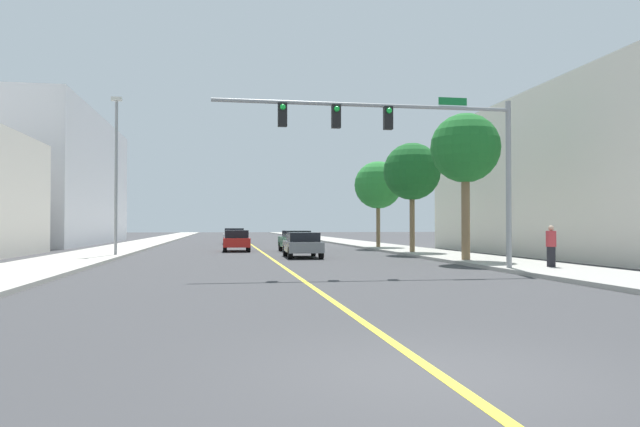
{
  "coord_description": "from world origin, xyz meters",
  "views": [
    {
      "loc": [
        -2.49,
        -6.52,
        1.75
      ],
      "look_at": [
        1.89,
        19.76,
        2.28
      ],
      "focal_mm": 32.66,
      "sensor_mm": 36.0,
      "label": 1
    }
  ],
  "objects_px": {
    "street_lamp": "(116,168)",
    "car_green": "(296,240)",
    "palm_near": "(465,149)",
    "palm_far": "(378,185)",
    "car_silver": "(234,236)",
    "car_red": "(237,240)",
    "traffic_signal_mast": "(411,138)",
    "pedestrian": "(551,246)",
    "palm_mid": "(412,172)",
    "car_gray": "(303,244)"
  },
  "relations": [
    {
      "from": "car_green",
      "to": "car_silver",
      "type": "relative_size",
      "value": 1.0
    },
    {
      "from": "car_red",
      "to": "pedestrian",
      "type": "xyz_separation_m",
      "value": [
        11.52,
        -18.72,
        0.2
      ]
    },
    {
      "from": "traffic_signal_mast",
      "to": "pedestrian",
      "type": "bearing_deg",
      "value": 1.08
    },
    {
      "from": "car_red",
      "to": "car_gray",
      "type": "bearing_deg",
      "value": -67.16
    },
    {
      "from": "palm_near",
      "to": "car_gray",
      "type": "distance_m",
      "value": 9.94
    },
    {
      "from": "car_silver",
      "to": "palm_near",
      "type": "bearing_deg",
      "value": -71.39
    },
    {
      "from": "car_green",
      "to": "car_gray",
      "type": "distance_m",
      "value": 6.98
    },
    {
      "from": "car_gray",
      "to": "pedestrian",
      "type": "height_order",
      "value": "pedestrian"
    },
    {
      "from": "palm_near",
      "to": "car_silver",
      "type": "bearing_deg",
      "value": 109.05
    },
    {
      "from": "car_red",
      "to": "car_silver",
      "type": "bearing_deg",
      "value": 90.53
    },
    {
      "from": "car_red",
      "to": "car_silver",
      "type": "xyz_separation_m",
      "value": [
        0.1,
        15.44,
        0.02
      ]
    },
    {
      "from": "street_lamp",
      "to": "car_silver",
      "type": "distance_m",
      "value": 23.22
    },
    {
      "from": "car_green",
      "to": "car_gray",
      "type": "xyz_separation_m",
      "value": [
        -0.49,
        -6.96,
        -0.02
      ]
    },
    {
      "from": "street_lamp",
      "to": "car_green",
      "type": "xyz_separation_m",
      "value": [
        10.45,
        5.1,
        -4.12
      ]
    },
    {
      "from": "street_lamp",
      "to": "car_green",
      "type": "bearing_deg",
      "value": 26.0
    },
    {
      "from": "street_lamp",
      "to": "car_gray",
      "type": "xyz_separation_m",
      "value": [
        9.96,
        -1.86,
        -4.14
      ]
    },
    {
      "from": "traffic_signal_mast",
      "to": "car_gray",
      "type": "xyz_separation_m",
      "value": [
        -2.59,
        10.58,
        -4.25
      ]
    },
    {
      "from": "street_lamp",
      "to": "palm_far",
      "type": "distance_m",
      "value": 19.12
    },
    {
      "from": "palm_far",
      "to": "car_green",
      "type": "xyz_separation_m",
      "value": [
        -6.57,
        -3.59,
        -3.95
      ]
    },
    {
      "from": "traffic_signal_mast",
      "to": "palm_far",
      "type": "relative_size",
      "value": 1.77
    },
    {
      "from": "palm_near",
      "to": "palm_far",
      "type": "height_order",
      "value": "palm_near"
    },
    {
      "from": "palm_mid",
      "to": "car_red",
      "type": "xyz_separation_m",
      "value": [
        -10.31,
        5.75,
        -4.21
      ]
    },
    {
      "from": "palm_near",
      "to": "palm_far",
      "type": "bearing_deg",
      "value": 89.32
    },
    {
      "from": "car_silver",
      "to": "palm_mid",
      "type": "bearing_deg",
      "value": -64.72
    },
    {
      "from": "car_green",
      "to": "palm_far",
      "type": "bearing_deg",
      "value": 25.94
    },
    {
      "from": "palm_mid",
      "to": "pedestrian",
      "type": "bearing_deg",
      "value": -84.68
    },
    {
      "from": "palm_mid",
      "to": "car_green",
      "type": "bearing_deg",
      "value": 145.52
    },
    {
      "from": "street_lamp",
      "to": "pedestrian",
      "type": "bearing_deg",
      "value": -34.19
    },
    {
      "from": "street_lamp",
      "to": "car_red",
      "type": "xyz_separation_m",
      "value": [
        6.64,
        6.39,
        -4.13
      ]
    },
    {
      "from": "car_gray",
      "to": "pedestrian",
      "type": "relative_size",
      "value": 2.6
    },
    {
      "from": "car_gray",
      "to": "car_silver",
      "type": "xyz_separation_m",
      "value": [
        -3.22,
        23.7,
        0.04
      ]
    },
    {
      "from": "street_lamp",
      "to": "palm_far",
      "type": "bearing_deg",
      "value": 27.04
    },
    {
      "from": "palm_near",
      "to": "car_green",
      "type": "bearing_deg",
      "value": 117.03
    },
    {
      "from": "car_silver",
      "to": "pedestrian",
      "type": "relative_size",
      "value": 2.52
    },
    {
      "from": "traffic_signal_mast",
      "to": "palm_far",
      "type": "bearing_deg",
      "value": 78.03
    },
    {
      "from": "palm_near",
      "to": "pedestrian",
      "type": "height_order",
      "value": "palm_near"
    },
    {
      "from": "car_red",
      "to": "car_gray",
      "type": "distance_m",
      "value": 8.9
    },
    {
      "from": "street_lamp",
      "to": "car_gray",
      "type": "distance_m",
      "value": 10.95
    },
    {
      "from": "palm_near",
      "to": "palm_mid",
      "type": "height_order",
      "value": "palm_near"
    },
    {
      "from": "car_green",
      "to": "palm_near",
      "type": "bearing_deg",
      "value": -65.69
    },
    {
      "from": "palm_mid",
      "to": "palm_far",
      "type": "relative_size",
      "value": 1.04
    },
    {
      "from": "traffic_signal_mast",
      "to": "pedestrian",
      "type": "height_order",
      "value": "traffic_signal_mast"
    },
    {
      "from": "palm_mid",
      "to": "traffic_signal_mast",
      "type": "bearing_deg",
      "value": -108.58
    },
    {
      "from": "street_lamp",
      "to": "pedestrian",
      "type": "relative_size",
      "value": 5.4
    },
    {
      "from": "traffic_signal_mast",
      "to": "car_green",
      "type": "distance_m",
      "value": 18.16
    },
    {
      "from": "car_green",
      "to": "car_silver",
      "type": "height_order",
      "value": "car_silver"
    },
    {
      "from": "traffic_signal_mast",
      "to": "car_red",
      "type": "height_order",
      "value": "traffic_signal_mast"
    },
    {
      "from": "car_red",
      "to": "pedestrian",
      "type": "height_order",
      "value": "pedestrian"
    },
    {
      "from": "pedestrian",
      "to": "car_gray",
      "type": "bearing_deg",
      "value": 98.92
    },
    {
      "from": "palm_far",
      "to": "car_silver",
      "type": "relative_size",
      "value": 1.58
    }
  ]
}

